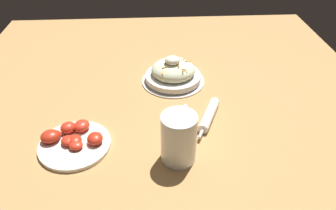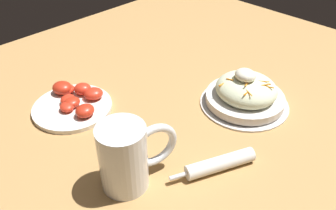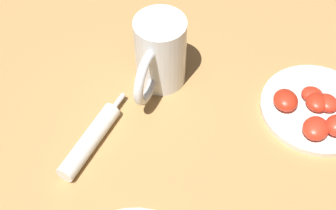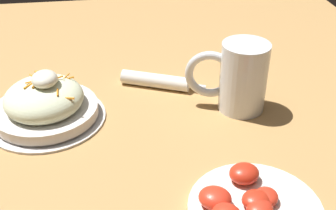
# 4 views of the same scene
# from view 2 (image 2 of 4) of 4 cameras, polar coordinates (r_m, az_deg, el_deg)

# --- Properties ---
(ground_plane) EXTENTS (1.43, 1.43, 0.00)m
(ground_plane) POSITION_cam_2_polar(r_m,az_deg,el_deg) (0.84, 5.91, -1.97)
(ground_plane) COLOR #B2844C
(salad_plate) EXTENTS (0.22, 0.22, 0.10)m
(salad_plate) POSITION_cam_2_polar(r_m,az_deg,el_deg) (0.87, 12.56, 1.85)
(salad_plate) COLOR silver
(salad_plate) RESTS_ON ground_plane
(beer_mug) EXTENTS (0.09, 0.15, 0.14)m
(beer_mug) POSITION_cam_2_polar(r_m,az_deg,el_deg) (0.64, -6.92, -8.75)
(beer_mug) COLOR white
(beer_mug) RESTS_ON ground_plane
(napkin_roll) EXTENTS (0.09, 0.17, 0.03)m
(napkin_roll) POSITION_cam_2_polar(r_m,az_deg,el_deg) (0.70, 8.42, -9.48)
(napkin_roll) COLOR white
(napkin_roll) RESTS_ON ground_plane
(tomato_plate) EXTENTS (0.19, 0.19, 0.04)m
(tomato_plate) POSITION_cam_2_polar(r_m,az_deg,el_deg) (0.89, -15.16, 0.45)
(tomato_plate) COLOR white
(tomato_plate) RESTS_ON ground_plane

